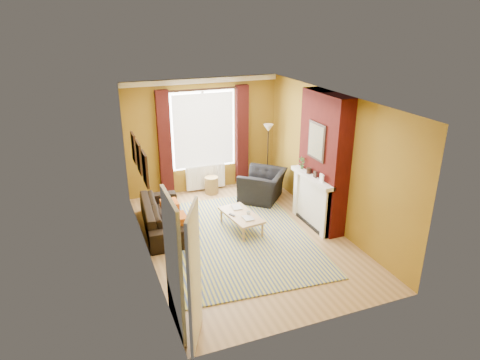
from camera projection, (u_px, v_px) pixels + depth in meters
The scene contains 12 objects.
ground at pixel (244, 237), 8.62m from camera, with size 5.50×5.50×0.00m, color olive.
room_walls at pixel (269, 164), 8.57m from camera, with size 3.82×5.54×2.83m.
striped_rug at pixel (236, 237), 8.60m from camera, with size 3.08×4.08×0.02m.
sofa at pixel (164, 216), 8.85m from camera, with size 2.06×0.81×0.60m, color black.
armchair at pixel (263, 186), 10.24m from camera, with size 1.09×0.95×0.71m, color black.
coffee_table at pixel (241, 216), 8.80m from camera, with size 0.68×1.14×0.36m.
wicker_stool at pixel (211, 185), 10.65m from camera, with size 0.40×0.40×0.43m.
floor_lamp at pixel (268, 138), 10.59m from camera, with size 0.27×0.27×1.67m.
book_a at pixel (244, 219), 8.55m from camera, with size 0.19×0.26×0.02m, color #999999.
book_b at pixel (232, 208), 9.04m from camera, with size 0.19×0.26×0.02m, color #999999.
mug at pixel (249, 213), 8.72m from camera, with size 0.09×0.09×0.09m, color #999999.
tv_remote at pixel (232, 215), 8.73m from camera, with size 0.10×0.15×0.02m.
Camera 1 is at (-2.84, -7.04, 4.24)m, focal length 32.00 mm.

